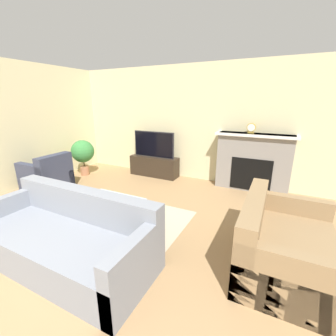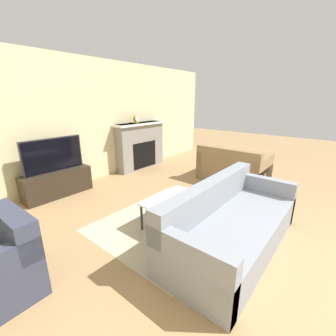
{
  "view_description": "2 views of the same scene",
  "coord_description": "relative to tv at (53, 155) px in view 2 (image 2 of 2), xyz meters",
  "views": [
    {
      "loc": [
        2.06,
        -0.2,
        1.89
      ],
      "look_at": [
        0.38,
        3.16,
        0.76
      ],
      "focal_mm": 24.0,
      "sensor_mm": 36.0,
      "label": 1
    },
    {
      "loc": [
        -2.57,
        0.36,
        1.85
      ],
      "look_at": [
        0.41,
        2.81,
        0.65
      ],
      "focal_mm": 24.0,
      "sensor_mm": 36.0,
      "label": 2
    }
  ],
  "objects": [
    {
      "name": "tv",
      "position": [
        0.0,
        0.0,
        0.0
      ],
      "size": [
        1.11,
        0.06,
        0.65
      ],
      "color": "#232328",
      "rests_on": "tv_stand"
    },
    {
      "name": "coffee_table",
      "position": [
        0.62,
        -2.42,
        -0.45
      ],
      "size": [
        0.94,
        0.61,
        0.42
      ],
      "color": "#333338",
      "rests_on": "ground_plane"
    },
    {
      "name": "couch_loveseat",
      "position": [
        3.01,
        -2.3,
        -0.54
      ],
      "size": [
        0.99,
        1.46,
        0.82
      ],
      "rotation": [
        0.0,
        0.0,
        1.57
      ],
      "color": "#8C704C",
      "rests_on": "ground_plane"
    },
    {
      "name": "tv_stand",
      "position": [
        0.0,
        0.0,
        -0.57
      ],
      "size": [
        1.27,
        0.38,
        0.5
      ],
      "color": "#2D2319",
      "rests_on": "ground_plane"
    },
    {
      "name": "couch_sectional",
      "position": [
        0.68,
        -3.3,
        -0.54
      ],
      "size": [
        2.24,
        0.94,
        0.82
      ],
      "color": "gray",
      "rests_on": "ground_plane"
    },
    {
      "name": "wall_back",
      "position": [
        0.76,
        0.3,
        0.52
      ],
      "size": [
        8.98,
        0.06,
        2.7
      ],
      "color": "beige",
      "rests_on": "ground_plane"
    },
    {
      "name": "fireplace",
      "position": [
        2.38,
        0.11,
        -0.18
      ],
      "size": [
        1.61,
        0.37,
        1.23
      ],
      "color": "gray",
      "rests_on": "ground_plane"
    },
    {
      "name": "area_rug",
      "position": [
        0.62,
        -2.34,
        -0.82
      ],
      "size": [
        2.14,
        1.81,
        0.0
      ],
      "color": "#B7A88E",
      "rests_on": "ground_plane"
    },
    {
      "name": "mantel_clock",
      "position": [
        2.27,
        0.12,
        0.52
      ],
      "size": [
        0.18,
        0.07,
        0.21
      ],
      "color": "#B79338",
      "rests_on": "fireplace"
    }
  ]
}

